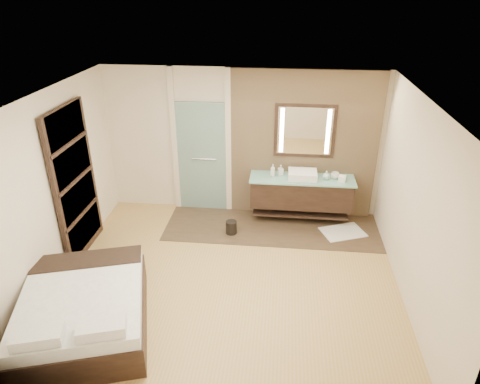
# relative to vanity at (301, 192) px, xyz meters

# --- Properties ---
(floor) EXTENTS (5.00, 5.00, 0.00)m
(floor) POSITION_rel_vanity_xyz_m (-1.10, -1.92, -0.58)
(floor) COLOR #AC8848
(floor) RESTS_ON ground
(tile_strip) EXTENTS (3.80, 1.30, 0.01)m
(tile_strip) POSITION_rel_vanity_xyz_m (-0.50, -0.32, -0.57)
(tile_strip) COLOR #3B2A20
(tile_strip) RESTS_ON floor
(stone_wall) EXTENTS (2.60, 0.08, 2.70)m
(stone_wall) POSITION_rel_vanity_xyz_m (0.00, 0.29, 0.77)
(stone_wall) COLOR tan
(stone_wall) RESTS_ON floor
(vanity) EXTENTS (1.85, 0.55, 0.88)m
(vanity) POSITION_rel_vanity_xyz_m (0.00, 0.00, 0.00)
(vanity) COLOR black
(vanity) RESTS_ON stone_wall
(mirror_unit) EXTENTS (1.06, 0.04, 0.96)m
(mirror_unit) POSITION_rel_vanity_xyz_m (0.00, 0.24, 1.07)
(mirror_unit) COLOR black
(mirror_unit) RESTS_ON stone_wall
(frosted_door) EXTENTS (1.10, 0.12, 2.70)m
(frosted_door) POSITION_rel_vanity_xyz_m (-1.85, 0.28, 0.56)
(frosted_door) COLOR #AFDDD4
(frosted_door) RESTS_ON floor
(shoji_partition) EXTENTS (0.06, 1.20, 2.40)m
(shoji_partition) POSITION_rel_vanity_xyz_m (-3.53, -1.32, 0.63)
(shoji_partition) COLOR black
(shoji_partition) RESTS_ON floor
(bed) EXTENTS (1.97, 2.21, 0.71)m
(bed) POSITION_rel_vanity_xyz_m (-2.75, -3.08, -0.28)
(bed) COLOR black
(bed) RESTS_ON floor
(bath_mat) EXTENTS (0.86, 0.73, 0.02)m
(bath_mat) POSITION_rel_vanity_xyz_m (0.76, -0.38, -0.56)
(bath_mat) COLOR silver
(bath_mat) RESTS_ON floor
(waste_bin) EXTENTS (0.20, 0.20, 0.24)m
(waste_bin) POSITION_rel_vanity_xyz_m (-1.20, -0.61, -0.46)
(waste_bin) COLOR black
(waste_bin) RESTS_ON floor
(tissue_box) EXTENTS (0.15, 0.15, 0.10)m
(tissue_box) POSITION_rel_vanity_xyz_m (0.68, -0.08, 0.33)
(tissue_box) COLOR white
(tissue_box) RESTS_ON vanity
(soap_bottle_a) EXTENTS (0.10, 0.10, 0.22)m
(soap_bottle_a) POSITION_rel_vanity_xyz_m (-0.53, 0.02, 0.40)
(soap_bottle_a) COLOR silver
(soap_bottle_a) RESTS_ON vanity
(soap_bottle_b) EXTENTS (0.11, 0.11, 0.19)m
(soap_bottle_b) POSITION_rel_vanity_xyz_m (-0.39, 0.09, 0.38)
(soap_bottle_b) COLOR #B2B2B2
(soap_bottle_b) RESTS_ON vanity
(soap_bottle_c) EXTENTS (0.13, 0.13, 0.15)m
(soap_bottle_c) POSITION_rel_vanity_xyz_m (0.41, -0.02, 0.36)
(soap_bottle_c) COLOR #AAD6CD
(soap_bottle_c) RESTS_ON vanity
(cup) EXTENTS (0.15, 0.15, 0.11)m
(cup) POSITION_rel_vanity_xyz_m (0.57, 0.04, 0.34)
(cup) COLOR white
(cup) RESTS_ON vanity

